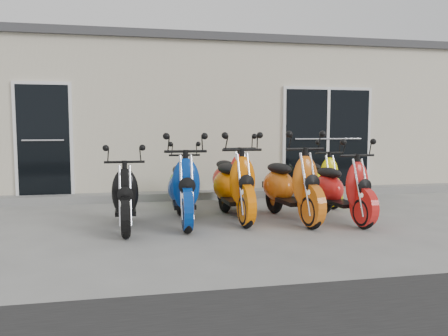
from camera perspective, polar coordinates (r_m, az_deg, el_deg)
The scene contains 14 objects.
ground at distance 7.00m, azimuth 0.97°, elevation -6.57°, with size 80.00×80.00×0.00m, color gray.
building at distance 11.98m, azimuth -4.35°, elevation 6.05°, with size 14.00×6.00×3.20m, color beige.
roof_cap at distance 12.12m, azimuth -4.41°, elevation 14.01°, with size 14.20×6.20×0.16m, color #3F3F42.
front_step at distance 8.94m, azimuth -1.79°, elevation -3.49°, with size 14.00×0.40×0.15m, color gray.
door_left at distance 9.03m, azimuth -22.49°, elevation 3.76°, with size 1.07×0.08×2.22m, color black.
door_right at distance 9.75m, azimuth 13.32°, elevation 4.10°, with size 2.02×0.08×2.22m, color black.
scooter_front_black at distance 6.32m, azimuth -12.80°, elevation -2.37°, with size 0.60×1.65×1.22m, color black, non-canonical shape.
scooter_front_blue at distance 6.53m, azimuth -5.31°, elevation -1.33°, with size 0.68×1.86×1.37m, color navy, non-canonical shape.
scooter_front_orange_a at distance 6.82m, azimuth 1.32°, elevation -1.01°, with size 0.68×1.87×1.38m, color orange, non-canonical shape.
scooter_front_orange_b at distance 6.81m, azimuth 8.72°, elevation -0.98°, with size 0.69×1.90×1.40m, color orange, non-canonical shape.
scooter_front_red at distance 6.96m, azimuth 15.10°, elevation -1.46°, with size 0.63×1.74×1.29m, color red, non-canonical shape.
scooter_back_green at distance 7.75m, azimuth -5.50°, elevation -0.90°, with size 0.60×1.64×1.21m, color green, non-canonical shape.
scooter_back_red at distance 7.80m, azimuth 1.01°, elevation -0.35°, with size 0.66×1.82×1.34m, color red, non-canonical shape.
scooter_back_yellow at distance 8.41m, azimuth 12.39°, elevation -0.46°, with size 0.60×1.66×1.23m, color #FFF401, non-canonical shape.
Camera 1 is at (-1.46, -6.69, 1.44)m, focal length 35.00 mm.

